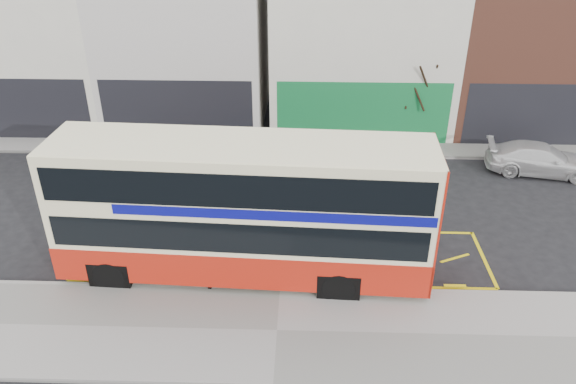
{
  "coord_description": "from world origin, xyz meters",
  "views": [
    {
      "loc": [
        0.71,
        -14.44,
        11.55
      ],
      "look_at": [
        0.18,
        2.0,
        2.31
      ],
      "focal_mm": 35.0,
      "sensor_mm": 36.0,
      "label": 1
    }
  ],
  "objects_px": {
    "car_white": "(540,159)",
    "street_tree_right": "(420,72)",
    "double_decker_bus": "(244,209)",
    "bus_stop_post": "(208,240)",
    "car_grey": "(242,150)",
    "car_silver": "(151,151)"
  },
  "relations": [
    {
      "from": "car_grey",
      "to": "street_tree_right",
      "type": "distance_m",
      "value": 9.19
    },
    {
      "from": "car_grey",
      "to": "street_tree_right",
      "type": "relative_size",
      "value": 0.76
    },
    {
      "from": "street_tree_right",
      "to": "car_white",
      "type": "bearing_deg",
      "value": -33.24
    },
    {
      "from": "bus_stop_post",
      "to": "street_tree_right",
      "type": "distance_m",
      "value": 14.7
    },
    {
      "from": "car_white",
      "to": "double_decker_bus",
      "type": "bearing_deg",
      "value": 131.57
    },
    {
      "from": "double_decker_bus",
      "to": "car_silver",
      "type": "distance_m",
      "value": 9.54
    },
    {
      "from": "bus_stop_post",
      "to": "car_silver",
      "type": "bearing_deg",
      "value": 122.11
    },
    {
      "from": "car_silver",
      "to": "bus_stop_post",
      "type": "bearing_deg",
      "value": -159.27
    },
    {
      "from": "car_grey",
      "to": "car_white",
      "type": "height_order",
      "value": "car_white"
    },
    {
      "from": "double_decker_bus",
      "to": "car_grey",
      "type": "height_order",
      "value": "double_decker_bus"
    },
    {
      "from": "double_decker_bus",
      "to": "bus_stop_post",
      "type": "height_order",
      "value": "double_decker_bus"
    },
    {
      "from": "double_decker_bus",
      "to": "bus_stop_post",
      "type": "bearing_deg",
      "value": -130.1
    },
    {
      "from": "car_silver",
      "to": "street_tree_right",
      "type": "distance_m",
      "value": 13.07
    },
    {
      "from": "double_decker_bus",
      "to": "car_white",
      "type": "distance_m",
      "value": 14.63
    },
    {
      "from": "bus_stop_post",
      "to": "car_white",
      "type": "xyz_separation_m",
      "value": [
        13.31,
        8.75,
        -1.33
      ]
    },
    {
      "from": "car_white",
      "to": "street_tree_right",
      "type": "bearing_deg",
      "value": 66.39
    },
    {
      "from": "double_decker_bus",
      "to": "bus_stop_post",
      "type": "distance_m",
      "value": 1.54
    },
    {
      "from": "double_decker_bus",
      "to": "car_grey",
      "type": "distance_m",
      "value": 8.53
    },
    {
      "from": "double_decker_bus",
      "to": "street_tree_right",
      "type": "bearing_deg",
      "value": 59.26
    },
    {
      "from": "car_white",
      "to": "street_tree_right",
      "type": "height_order",
      "value": "street_tree_right"
    },
    {
      "from": "car_silver",
      "to": "car_white",
      "type": "relative_size",
      "value": 0.9
    },
    {
      "from": "bus_stop_post",
      "to": "car_silver",
      "type": "height_order",
      "value": "bus_stop_post"
    }
  ]
}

